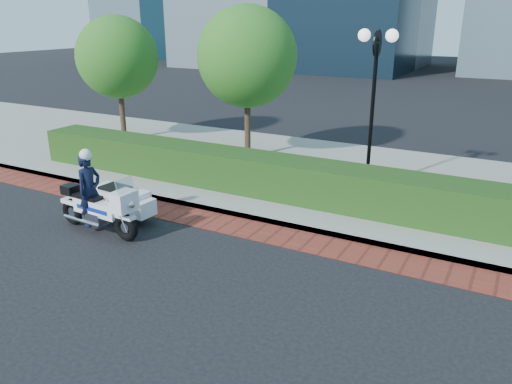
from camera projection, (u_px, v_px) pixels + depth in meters
The scene contains 8 objects.
ground at pixel (240, 262), 9.98m from camera, with size 120.00×120.00×0.00m, color black.
brick_strip at pixel (274, 235), 11.22m from camera, with size 60.00×1.00×0.01m, color maroon.
sidewalk at pixel (341, 178), 14.92m from camera, with size 60.00×8.00×0.15m, color gray.
hedge_main at pixel (311, 182), 12.74m from camera, with size 18.00×1.20×1.00m, color black.
lamppost at pixel (374, 86), 12.85m from camera, with size 1.02×0.70×4.21m.
tree_a at pixel (117, 57), 18.36m from camera, with size 3.00×3.00×4.58m.
tree_b at pixel (247, 57), 15.80m from camera, with size 3.20×3.20×4.89m.
police_motorcycle at pixel (106, 200), 11.47m from camera, with size 2.38×1.72×1.93m.
Camera 1 is at (4.56, -7.70, 4.63)m, focal length 35.00 mm.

